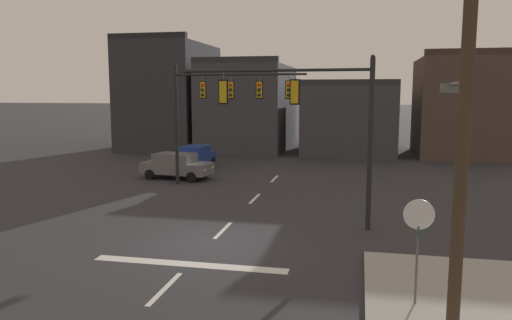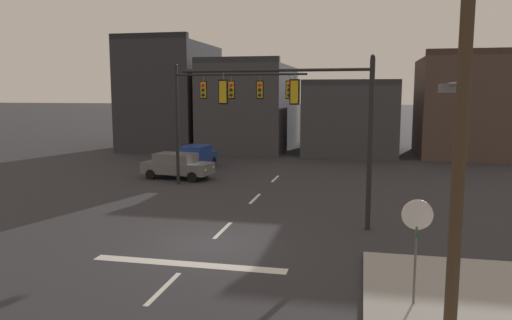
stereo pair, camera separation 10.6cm
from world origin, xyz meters
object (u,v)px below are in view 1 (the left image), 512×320
object	(u,v)px
signal_mast_far_side	(219,100)
car_lot_nearside	(194,156)
utility_pole	(463,121)
signal_mast_near_side	(312,111)
car_lot_middle	(176,165)
stop_sign	(418,226)

from	to	relation	value
signal_mast_far_side	car_lot_nearside	distance (m)	8.26
utility_pole	car_lot_nearside	bearing A→B (deg)	120.18
signal_mast_near_side	car_lot_middle	distance (m)	13.77
stop_sign	car_lot_middle	distance (m)	21.04
signal_mast_near_side	signal_mast_far_side	size ratio (longest dim) A/B	1.03
signal_mast_near_side	stop_sign	bearing A→B (deg)	-65.31
signal_mast_far_side	utility_pole	bearing A→B (deg)	-60.10
car_lot_middle	utility_pole	world-z (taller)	utility_pole
car_lot_nearside	utility_pole	bearing A→B (deg)	-59.82
car_lot_nearside	car_lot_middle	size ratio (longest dim) A/B	0.98
car_lot_nearside	car_lot_middle	xyz separation A→B (m)	(0.33, -4.42, 0.00)
stop_sign	car_lot_middle	size ratio (longest dim) A/B	0.61
signal_mast_far_side	car_lot_nearside	xyz separation A→B (m)	(-3.69, 6.14, -4.11)
signal_mast_far_side	utility_pole	xyz separation A→B (m)	(9.89, -17.20, -0.06)
car_lot_middle	signal_mast_near_side	bearing A→B (deg)	-44.72
car_lot_nearside	signal_mast_near_side	bearing A→B (deg)	-54.69
signal_mast_far_side	stop_sign	distance (m)	17.89
car_lot_nearside	signal_mast_far_side	bearing A→B (deg)	-59.03
stop_sign	utility_pole	world-z (taller)	utility_pole
signal_mast_near_side	signal_mast_far_side	world-z (taller)	signal_mast_far_side
stop_sign	car_lot_nearside	xyz separation A→B (m)	(-13.11, 21.09, -1.29)
signal_mast_near_side	signal_mast_far_side	bearing A→B (deg)	128.51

